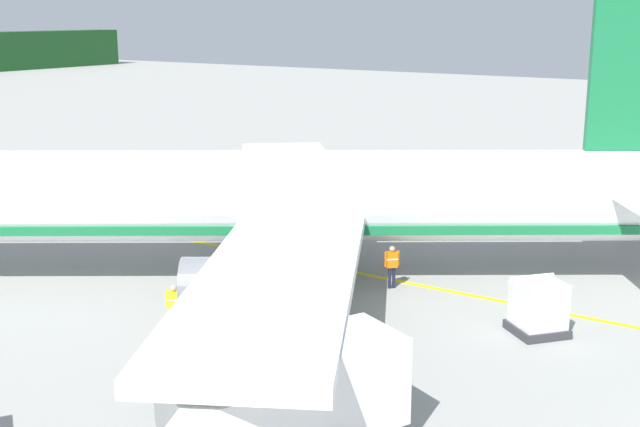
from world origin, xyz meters
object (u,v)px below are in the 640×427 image
at_px(crew_marshaller, 392,263).
at_px(crew_loader_left, 174,304).
at_px(service_truck_pushback, 291,398).
at_px(airliner_foreground, 251,198).
at_px(cargo_container_near, 538,307).

distance_m(crew_marshaller, crew_loader_left, 9.28).
bearing_deg(service_truck_pushback, airliner_foreground, 41.62).
xyz_separation_m(cargo_container_near, crew_marshaller, (1.50, 6.57, 0.10)).
bearing_deg(crew_marshaller, airliner_foreground, 108.26).
relative_size(airliner_foreground, service_truck_pushback, 5.69).
distance_m(airliner_foreground, cargo_container_near, 12.49).
height_order(service_truck_pushback, crew_marshaller, service_truck_pushback).
xyz_separation_m(service_truck_pushback, cargo_container_near, (11.49, -2.37, -0.66)).
distance_m(airliner_foreground, service_truck_pushback, 14.98).
height_order(cargo_container_near, crew_marshaller, cargo_container_near).
height_order(cargo_container_near, crew_loader_left, cargo_container_near).
bearing_deg(airliner_foreground, service_truck_pushback, -138.38).
bearing_deg(cargo_container_near, crew_loader_left, 122.70).
height_order(airliner_foreground, crew_loader_left, airliner_foreground).
relative_size(crew_marshaller, crew_loader_left, 1.04).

